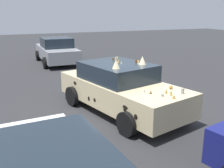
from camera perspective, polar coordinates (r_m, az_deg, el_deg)
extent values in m
plane|color=#2D2D30|center=(8.13, 1.96, -5.91)|extent=(60.00, 60.00, 0.00)
cube|color=beige|center=(7.92, 2.00, -1.78)|extent=(4.69, 2.80, 0.69)
cube|color=#1E2833|center=(7.92, 1.13, 2.70)|extent=(2.40, 2.09, 0.51)
cylinder|color=black|center=(7.72, 13.68, -5.05)|extent=(0.66, 0.37, 0.63)
cylinder|color=black|center=(6.51, 3.33, -8.58)|extent=(0.66, 0.37, 0.63)
cylinder|color=black|center=(9.57, 1.08, -0.58)|extent=(0.66, 0.37, 0.63)
cylinder|color=black|center=(8.62, -8.45, -2.59)|extent=(0.66, 0.37, 0.63)
ellipsoid|color=black|center=(7.54, -3.79, -3.47)|extent=(0.11, 0.05, 0.11)
ellipsoid|color=black|center=(6.45, 2.85, -5.04)|extent=(0.19, 0.07, 0.09)
ellipsoid|color=black|center=(9.16, 2.72, 0.17)|extent=(0.16, 0.06, 0.11)
ellipsoid|color=black|center=(7.50, 15.27, -4.64)|extent=(0.12, 0.05, 0.10)
ellipsoid|color=black|center=(9.51, 1.05, 0.20)|extent=(0.17, 0.06, 0.11)
ellipsoid|color=black|center=(6.22, 5.15, -7.09)|extent=(0.12, 0.05, 0.13)
ellipsoid|color=black|center=(7.80, -5.04, -3.18)|extent=(0.11, 0.05, 0.13)
ellipsoid|color=black|center=(6.48, 2.77, -5.61)|extent=(0.12, 0.05, 0.08)
ellipsoid|color=black|center=(9.12, 3.08, -0.43)|extent=(0.13, 0.05, 0.14)
ellipsoid|color=black|center=(7.73, 12.75, -3.16)|extent=(0.19, 0.07, 0.11)
ellipsoid|color=black|center=(8.38, -8.02, 0.21)|extent=(0.18, 0.06, 0.10)
cone|color=#A87A38|center=(6.42, 13.24, -2.67)|extent=(0.12, 0.12, 0.10)
sphere|color=#A87A38|center=(7.18, 12.59, -0.70)|extent=(0.10, 0.10, 0.10)
cone|color=#51381E|center=(6.70, 8.36, -1.77)|extent=(0.11, 0.11, 0.08)
cylinder|color=silver|center=(6.77, 6.86, -1.49)|extent=(0.07, 0.07, 0.08)
cylinder|color=gray|center=(6.85, 15.01, -1.49)|extent=(0.10, 0.10, 0.14)
cylinder|color=tan|center=(6.61, 12.60, -2.05)|extent=(0.06, 0.06, 0.11)
cylinder|color=gray|center=(6.54, 10.84, -2.37)|extent=(0.09, 0.09, 0.06)
cone|color=#A87A38|center=(6.79, 11.64, -1.48)|extent=(0.11, 0.11, 0.12)
cylinder|color=#51381E|center=(8.41, 0.24, 5.45)|extent=(0.05, 0.05, 0.06)
cone|color=orange|center=(7.98, 1.33, 5.04)|extent=(0.09, 0.09, 0.11)
cylinder|color=#51381E|center=(8.03, 5.22, 4.99)|extent=(0.06, 0.06, 0.09)
cylinder|color=#A87A38|center=(7.94, 5.71, 4.77)|extent=(0.10, 0.10, 0.07)
cone|color=tan|center=(8.80, 1.12, 5.90)|extent=(0.05, 0.05, 0.07)
cone|color=gray|center=(7.76, 5.72, 4.67)|extent=(0.08, 0.08, 0.10)
cone|color=#A87A38|center=(8.52, 0.82, 5.63)|extent=(0.10, 0.10, 0.08)
cone|color=gray|center=(7.79, 2.01, 4.73)|extent=(0.06, 0.06, 0.09)
cone|color=beige|center=(7.74, 6.60, 5.11)|extent=(0.21, 0.21, 0.24)
cone|color=beige|center=(7.11, 0.88, 4.30)|extent=(0.21, 0.21, 0.24)
cube|color=#1E2833|center=(3.49, -13.70, -17.29)|extent=(2.10, 1.75, 0.45)
cylinder|color=black|center=(5.30, -7.40, -14.62)|extent=(0.66, 0.27, 0.64)
cube|color=gray|center=(15.85, -11.81, 6.61)|extent=(4.27, 1.84, 0.68)
cube|color=#1E2833|center=(15.69, -11.87, 8.78)|extent=(1.76, 1.66, 0.55)
cylinder|color=black|center=(17.03, -15.69, 5.95)|extent=(0.61, 0.23, 0.61)
cylinder|color=black|center=(17.36, -9.74, 6.48)|extent=(0.61, 0.23, 0.61)
cylinder|color=black|center=(14.46, -14.16, 4.44)|extent=(0.61, 0.23, 0.61)
cylinder|color=black|center=(14.86, -7.25, 5.07)|extent=(0.61, 0.23, 0.61)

